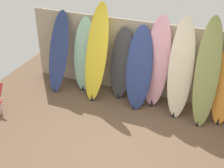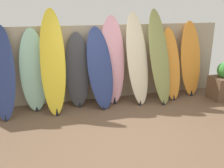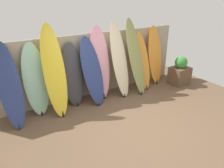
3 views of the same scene
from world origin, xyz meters
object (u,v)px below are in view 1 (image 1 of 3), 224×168
surfboard_seafoam_1 (84,55)px  surfboard_navy_4 (139,68)px  surfboard_yellow_2 (97,53)px  surfboard_cream_6 (181,69)px  surfboard_navy_0 (59,52)px  surfboard_pink_5 (157,63)px  surfboard_olive_7 (207,73)px  surfboard_charcoal_3 (121,64)px

surfboard_seafoam_1 → surfboard_navy_4: 1.44m
surfboard_yellow_2 → surfboard_navy_4: size_ratio=1.22×
surfboard_cream_6 → surfboard_navy_4: bearing=-178.8°
surfboard_navy_0 → surfboard_seafoam_1: (0.60, 0.18, -0.04)m
surfboard_seafoam_1 → surfboard_pink_5: bearing=-0.9°
surfboard_yellow_2 → surfboard_olive_7: 2.44m
surfboard_pink_5 → surfboard_charcoal_3: bearing=-180.0°
surfboard_pink_5 → surfboard_seafoam_1: bearing=179.1°
surfboard_yellow_2 → surfboard_navy_0: bearing=178.4°
surfboard_yellow_2 → surfboard_charcoal_3: bearing=18.6°
surfboard_yellow_2 → surfboard_navy_4: (1.02, -0.00, -0.19)m
surfboard_cream_6 → surfboard_seafoam_1: bearing=175.3°
surfboard_charcoal_3 → surfboard_navy_4: size_ratio=0.93×
surfboard_charcoal_3 → surfboard_olive_7: (1.91, -0.22, 0.25)m
surfboard_navy_0 → surfboard_olive_7: (3.45, -0.07, 0.15)m
surfboard_navy_0 → surfboard_pink_5: surfboard_pink_5 is taller
surfboard_pink_5 → surfboard_olive_7: bearing=-11.3°
surfboard_cream_6 → surfboard_yellow_2: bearing=-179.4°
surfboard_navy_4 → surfboard_olive_7: bearing=-1.5°
surfboard_olive_7 → surfboard_charcoal_3: bearing=173.5°
surfboard_navy_0 → surfboard_navy_4: (2.03, -0.03, -0.03)m
surfboard_seafoam_1 → surfboard_cream_6: size_ratio=0.85×
surfboard_charcoal_3 → surfboard_cream_6: surfboard_cream_6 is taller
surfboard_charcoal_3 → surfboard_cream_6: 1.40m
surfboard_olive_7 → surfboard_cream_6: bearing=174.1°
surfboard_navy_0 → surfboard_olive_7: 3.46m
surfboard_pink_5 → surfboard_yellow_2: bearing=-172.4°
surfboard_cream_6 → surfboard_olive_7: 0.54m
surfboard_yellow_2 → surfboard_seafoam_1: bearing=153.3°
surfboard_navy_4 → surfboard_cream_6: size_ratio=0.85×
surfboard_seafoam_1 → surfboard_cream_6: (2.32, -0.19, 0.16)m
surfboard_seafoam_1 → surfboard_cream_6: 2.33m
surfboard_charcoal_3 → surfboard_cream_6: size_ratio=0.80×
surfboard_seafoam_1 → surfboard_charcoal_3: size_ratio=1.06×
surfboard_yellow_2 → surfboard_navy_4: bearing=-0.0°
surfboard_pink_5 → surfboard_olive_7: 1.11m
surfboard_yellow_2 → surfboard_charcoal_3: surfboard_yellow_2 is taller
surfboard_pink_5 → surfboard_olive_7: surfboard_olive_7 is taller
surfboard_pink_5 → surfboard_olive_7: size_ratio=0.94×
surfboard_olive_7 → surfboard_yellow_2: bearing=179.1°
surfboard_olive_7 → surfboard_navy_4: bearing=178.5°
surfboard_navy_0 → surfboard_charcoal_3: bearing=5.6°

